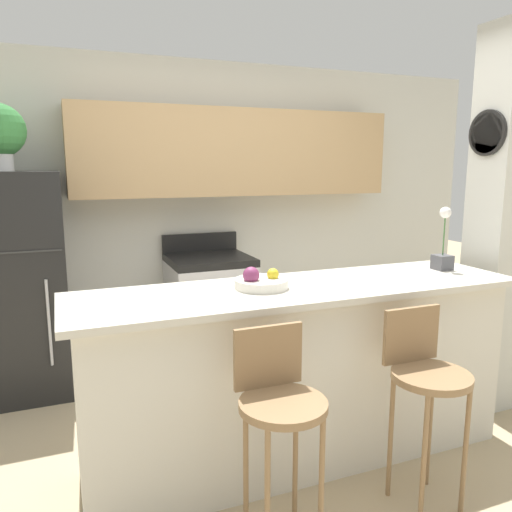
{
  "coord_description": "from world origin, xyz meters",
  "views": [
    {
      "loc": [
        -1.21,
        -2.36,
        1.66
      ],
      "look_at": [
        0.0,
        0.68,
        1.07
      ],
      "focal_mm": 35.0,
      "sensor_mm": 36.0,
      "label": 1
    }
  ],
  "objects": [
    {
      "name": "ground_plane",
      "position": [
        0.0,
        0.0,
        0.0
      ],
      "size": [
        14.0,
        14.0,
        0.0
      ],
      "primitive_type": "plane",
      "color": "tan"
    },
    {
      "name": "wall_back",
      "position": [
        0.11,
        1.88,
        1.49
      ],
      "size": [
        5.6,
        0.38,
        2.55
      ],
      "color": "silver",
      "rests_on": "ground_plane"
    },
    {
      "name": "pillar_right",
      "position": [
        1.56,
        0.12,
        1.28
      ],
      "size": [
        0.38,
        0.32,
        2.55
      ],
      "color": "silver",
      "rests_on": "ground_plane"
    },
    {
      "name": "counter_bar",
      "position": [
        0.0,
        0.0,
        0.51
      ],
      "size": [
        2.51,
        0.67,
        1.02
      ],
      "color": "silver",
      "rests_on": "ground_plane"
    },
    {
      "name": "refrigerator",
      "position": [
        -1.55,
        1.55,
        0.81
      ],
      "size": [
        0.74,
        0.73,
        1.62
      ],
      "color": "black",
      "rests_on": "ground_plane"
    },
    {
      "name": "stove_range",
      "position": [
        -0.05,
        1.61,
        0.46
      ],
      "size": [
        0.67,
        0.62,
        1.07
      ],
      "color": "silver",
      "rests_on": "ground_plane"
    },
    {
      "name": "bar_stool_left",
      "position": [
        -0.39,
        -0.56,
        0.65
      ],
      "size": [
        0.38,
        0.38,
        0.97
      ],
      "color": "olive",
      "rests_on": "ground_plane"
    },
    {
      "name": "bar_stool_right",
      "position": [
        0.39,
        -0.56,
        0.65
      ],
      "size": [
        0.38,
        0.38,
        0.97
      ],
      "color": "olive",
      "rests_on": "ground_plane"
    },
    {
      "name": "orchid_vase",
      "position": [
        1.01,
        0.06,
        1.15
      ],
      "size": [
        0.1,
        0.1,
        0.39
      ],
      "color": "#4C4C51",
      "rests_on": "counter_bar"
    },
    {
      "name": "fruit_bowl",
      "position": [
        -0.23,
        0.03,
        1.05
      ],
      "size": [
        0.29,
        0.29,
        0.12
      ],
      "color": "silver",
      "rests_on": "counter_bar"
    }
  ]
}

